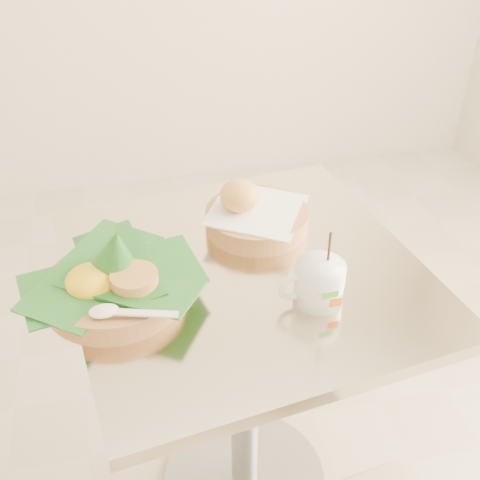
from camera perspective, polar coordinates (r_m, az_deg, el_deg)
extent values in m
cylinder|color=gray|center=(1.79, 0.42, -21.68)|extent=(0.44, 0.44, 0.03)
cylinder|color=gray|center=(1.50, 0.48, -14.16)|extent=(0.07, 0.07, 0.69)
cube|color=silver|center=(1.25, 0.56, -3.26)|extent=(0.79, 0.79, 0.03)
cylinder|color=#B97F4F|center=(1.18, -11.82, -4.57)|extent=(0.27, 0.27, 0.04)
cone|color=#1B5F21|center=(1.14, -11.78, -1.13)|extent=(0.15, 0.16, 0.14)
ellipsoid|color=yellow|center=(1.16, -13.88, -3.83)|extent=(0.10, 0.10, 0.06)
cylinder|color=#CC9347|center=(1.13, -9.99, -3.65)|extent=(0.09, 0.09, 0.02)
cylinder|color=#B97F4F|center=(1.35, 1.59, 2.00)|extent=(0.23, 0.23, 0.05)
cube|color=white|center=(1.33, 1.61, 2.86)|extent=(0.27, 0.27, 0.01)
ellipsoid|color=#BF7D2C|center=(1.31, -0.05, 4.24)|extent=(0.09, 0.09, 0.07)
cylinder|color=white|center=(1.15, 7.53, -4.03)|extent=(0.10, 0.10, 0.08)
torus|color=white|center=(1.13, 5.02, -4.51)|extent=(0.06, 0.02, 0.06)
cylinder|color=#412812|center=(1.12, 7.67, -2.56)|extent=(0.09, 0.09, 0.01)
cylinder|color=black|center=(1.12, 8.41, -1.23)|extent=(0.02, 0.05, 0.12)
cube|color=green|center=(1.11, 8.57, -5.21)|extent=(0.03, 0.00, 0.01)
cube|color=orange|center=(1.12, 9.07, -5.88)|extent=(0.02, 0.00, 0.02)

